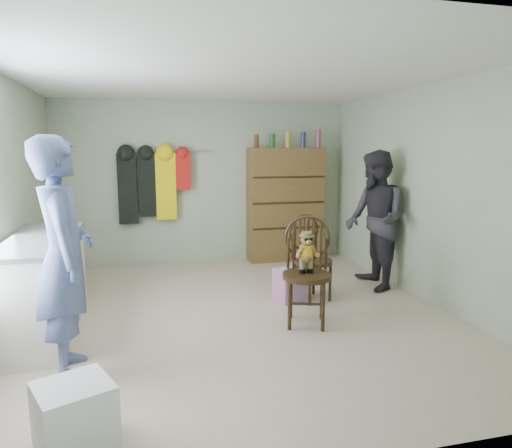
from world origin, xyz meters
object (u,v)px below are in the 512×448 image
object	(u,v)px
counter	(41,284)
dresser	(285,204)
chair_front	(307,263)
chair_far	(309,254)

from	to	relation	value
counter	dresser	distance (m)	3.96
chair_front	chair_far	size ratio (longest dim) A/B	1.09
counter	chair_front	bearing A→B (deg)	-8.95
dresser	counter	bearing A→B (deg)	-144.31
chair_far	counter	bearing A→B (deg)	169.17
counter	chair_far	xyz separation A→B (m)	(2.88, 0.32, 0.07)
counter	chair_far	bearing A→B (deg)	6.29
chair_front	chair_far	xyz separation A→B (m)	(0.30, 0.72, -0.09)
counter	chair_front	xyz separation A→B (m)	(2.58, -0.41, 0.16)
chair_front	chair_far	distance (m)	0.79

